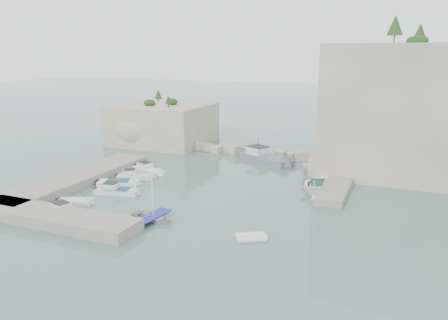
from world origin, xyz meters
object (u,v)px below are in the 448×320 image
at_px(motorboat_f, 66,216).
at_px(rowboat, 153,220).
at_px(motorboat_d, 117,194).
at_px(tender_east_c, 319,183).
at_px(motorboat_c, 118,185).
at_px(work_boat, 266,161).
at_px(inflatable_dinghy, 251,239).
at_px(motorboat_a, 149,172).
at_px(motorboat_e, 75,204).
at_px(motorboat_b, 135,179).
at_px(tender_east_b, 317,187).
at_px(tender_east_a, 315,196).
at_px(tender_east_d, 319,176).

bearing_deg(motorboat_f, rowboat, 31.32).
distance_m(motorboat_d, tender_east_c, 24.77).
distance_m(motorboat_c, work_boat, 22.94).
distance_m(motorboat_f, inflatable_dinghy, 18.93).
bearing_deg(motorboat_a, motorboat_e, -69.06).
height_order(motorboat_c, motorboat_e, same).
height_order(motorboat_e, motorboat_f, motorboat_f).
height_order(motorboat_b, inflatable_dinghy, motorboat_b).
xyz_separation_m(motorboat_d, inflatable_dinghy, (18.54, -5.93, 0.00)).
bearing_deg(inflatable_dinghy, motorboat_b, 119.90).
xyz_separation_m(motorboat_b, rowboat, (9.88, -11.47, 0.00)).
xyz_separation_m(motorboat_d, tender_east_b, (20.87, 11.56, 0.00)).
height_order(motorboat_f, rowboat, motorboat_f).
bearing_deg(tender_east_a, rowboat, 141.17).
relative_size(tender_east_a, tender_east_b, 0.70).
relative_size(motorboat_c, motorboat_e, 1.35).
relative_size(motorboat_a, motorboat_e, 1.50).
bearing_deg(motorboat_e, tender_east_d, 24.56).
bearing_deg(rowboat, motorboat_f, 112.27).
bearing_deg(motorboat_c, inflatable_dinghy, -44.93).
distance_m(inflatable_dinghy, tender_east_c, 19.59).
relative_size(motorboat_d, tender_east_d, 1.09).
bearing_deg(work_boat, inflatable_dinghy, -46.47).
xyz_separation_m(motorboat_d, tender_east_a, (21.31, 8.23, 0.00)).
bearing_deg(tender_east_b, motorboat_c, 101.01).
distance_m(motorboat_f, tender_east_b, 28.76).
xyz_separation_m(motorboat_c, motorboat_f, (1.72, -10.89, 0.00)).
bearing_deg(tender_east_c, motorboat_b, 127.49).
xyz_separation_m(motorboat_e, work_boat, (13.07, 26.51, 0.00)).
distance_m(tender_east_b, tender_east_c, 1.98).
relative_size(inflatable_dinghy, tender_east_d, 0.56).
bearing_deg(tender_east_b, inflatable_dinghy, 162.83).
bearing_deg(motorboat_b, tender_east_b, -9.41).
bearing_deg(motorboat_d, motorboat_f, -105.82).
xyz_separation_m(motorboat_c, rowboat, (10.31, -8.37, 0.00)).
xyz_separation_m(rowboat, tender_east_b, (12.57, 16.96, 0.00)).
xyz_separation_m(inflatable_dinghy, tender_east_d, (1.56, 22.74, 0.00)).
relative_size(tender_east_a, tender_east_d, 0.69).
bearing_deg(motorboat_c, motorboat_b, 60.60).
bearing_deg(work_boat, motorboat_a, -107.97).
relative_size(motorboat_a, rowboat, 1.29).
xyz_separation_m(tender_east_a, work_boat, (-10.20, 13.54, 0.00)).
relative_size(motorboat_b, motorboat_e, 1.28).
height_order(motorboat_a, rowboat, motorboat_a).
height_order(inflatable_dinghy, tender_east_a, tender_east_a).
relative_size(motorboat_c, tender_east_a, 1.51).
height_order(motorboat_c, inflatable_dinghy, motorboat_c).
xyz_separation_m(motorboat_b, tender_east_a, (22.90, 2.17, 0.00)).
height_order(motorboat_d, work_boat, work_boat).
height_order(motorboat_a, motorboat_d, same).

